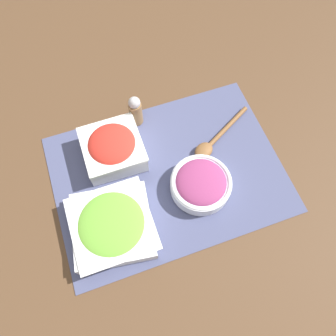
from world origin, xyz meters
The scene contains 7 objects.
ground_plane centered at (0.00, 0.00, 0.00)m, with size 3.00×3.00×0.00m, color #513823.
placemat centered at (0.00, 0.00, 0.00)m, with size 0.56×0.41×0.00m.
onion_bowl centered at (0.06, -0.06, 0.03)m, with size 0.15×0.15×0.05m.
tomato_bowl centered at (-0.11, 0.09, 0.04)m, with size 0.15×0.15×0.07m.
lettuce_bowl centered at (-0.17, -0.09, 0.03)m, with size 0.20×0.20×0.05m.
wooden_spoon centered at (0.13, 0.04, 0.01)m, with size 0.19×0.12×0.02m.
pepper_shaker centered at (-0.03, 0.17, 0.05)m, with size 0.03×0.03×0.10m.
Camera 1 is at (-0.11, -0.32, 0.75)m, focal length 35.00 mm.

